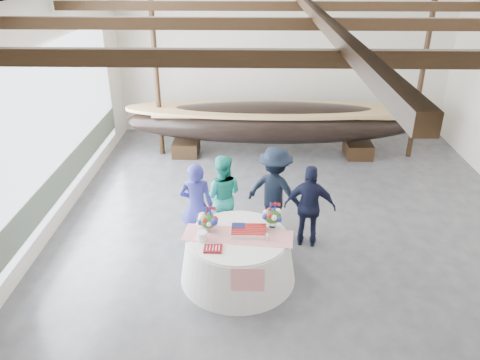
{
  "coord_description": "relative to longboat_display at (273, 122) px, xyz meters",
  "views": [
    {
      "loc": [
        -0.95,
        -8.29,
        5.22
      ],
      "look_at": [
        -1.16,
        -0.17,
        1.24
      ],
      "focal_mm": 35.0,
      "sensor_mm": 36.0,
      "label": 1
    }
  ],
  "objects": [
    {
      "name": "floor",
      "position": [
        0.37,
        -4.03,
        -0.97
      ],
      "size": [
        10.0,
        12.0,
        0.01
      ],
      "primitive_type": "cube",
      "color": "#3D3D42",
      "rests_on": "ground"
    },
    {
      "name": "wall_left",
      "position": [
        -4.63,
        -4.03,
        1.28
      ],
      "size": [
        0.02,
        12.0,
        4.5
      ],
      "primitive_type": "cube",
      "color": "silver",
      "rests_on": "ground"
    },
    {
      "name": "ceiling",
      "position": [
        0.37,
        -4.03,
        3.53
      ],
      "size": [
        10.0,
        12.0,
        0.01
      ],
      "primitive_type": "cube",
      "color": "white",
      "rests_on": "wall_back"
    },
    {
      "name": "wall_back",
      "position": [
        0.37,
        1.97,
        1.28
      ],
      "size": [
        10.0,
        0.02,
        4.5
      ],
      "primitive_type": "cube",
      "color": "silver",
      "rests_on": "ground"
    },
    {
      "name": "guest_man_right",
      "position": [
        0.55,
        -4.51,
        -0.13
      ],
      "size": [
        1.04,
        0.55,
        1.68
      ],
      "primitive_type": "imported",
      "rotation": [
        0.0,
        0.0,
        2.99
      ],
      "color": "black",
      "rests_on": "ground"
    },
    {
      "name": "guest_woman_teal",
      "position": [
        -1.15,
        -4.14,
        -0.12
      ],
      "size": [
        0.87,
        0.7,
        1.71
      ],
      "primitive_type": "imported",
      "rotation": [
        0.0,
        0.0,
        3.07
      ],
      "color": "teal",
      "rests_on": "ground"
    },
    {
      "name": "tabletop_items",
      "position": [
        -0.81,
        -5.43,
        0.04
      ],
      "size": [
        1.92,
        1.0,
        0.4
      ],
      "color": "red",
      "rests_on": "banquet_table"
    },
    {
      "name": "open_bay",
      "position": [
        -4.58,
        -3.03,
        0.85
      ],
      "size": [
        0.03,
        7.0,
        3.2
      ],
      "color": "silver",
      "rests_on": "ground"
    },
    {
      "name": "guest_woman_blue",
      "position": [
        -1.61,
        -4.59,
        -0.1
      ],
      "size": [
        0.67,
        0.47,
        1.75
      ],
      "primitive_type": "imported",
      "rotation": [
        0.0,
        0.0,
        3.22
      ],
      "color": "navy",
      "rests_on": "ground"
    },
    {
      "name": "longboat_display",
      "position": [
        0.0,
        0.0,
        0.0
      ],
      "size": [
        8.12,
        1.62,
        1.52
      ],
      "color": "black",
      "rests_on": "ground"
    },
    {
      "name": "pavilion_structure",
      "position": [
        0.37,
        -3.32,
        3.03
      ],
      "size": [
        9.8,
        11.76,
        4.5
      ],
      "color": "black",
      "rests_on": "ground"
    },
    {
      "name": "banquet_table",
      "position": [
        -0.79,
        -5.6,
        -0.54
      ],
      "size": [
        2.02,
        2.02,
        0.87
      ],
      "color": "silver",
      "rests_on": "ground"
    },
    {
      "name": "guest_man_left",
      "position": [
        -0.1,
        -4.06,
        -0.04
      ],
      "size": [
        1.39,
        1.16,
        1.86
      ],
      "primitive_type": "imported",
      "rotation": [
        0.0,
        0.0,
        2.67
      ],
      "color": "black",
      "rests_on": "ground"
    }
  ]
}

